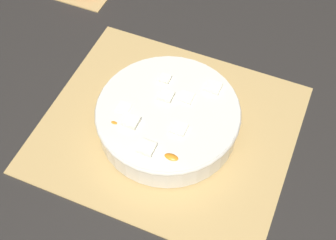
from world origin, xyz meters
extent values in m
plane|color=black|center=(0.00, 0.00, 0.00)|extent=(6.00, 6.00, 0.00)
cube|color=tan|center=(0.00, 0.00, 0.00)|extent=(0.47, 0.41, 0.01)
cube|color=#4C381E|center=(-0.18, 0.00, 0.00)|extent=(0.01, 0.40, 0.00)
cube|color=#4C381E|center=(-0.13, 0.00, 0.00)|extent=(0.01, 0.40, 0.00)
cube|color=#4C381E|center=(-0.08, 0.00, 0.00)|extent=(0.01, 0.40, 0.00)
cube|color=#4C381E|center=(-0.03, 0.00, 0.00)|extent=(0.01, 0.40, 0.00)
cube|color=#4C381E|center=(0.03, 0.00, 0.00)|extent=(0.01, 0.40, 0.00)
cube|color=#4C381E|center=(0.08, 0.00, 0.00)|extent=(0.01, 0.40, 0.00)
cube|color=#4C381E|center=(0.13, 0.00, 0.00)|extent=(0.01, 0.40, 0.00)
cube|color=#4C381E|center=(0.18, 0.00, 0.00)|extent=(0.01, 0.40, 0.00)
cylinder|color=silver|center=(0.00, 0.00, 0.03)|extent=(0.26, 0.26, 0.06)
torus|color=silver|center=(0.00, 0.00, 0.06)|extent=(0.27, 0.27, 0.01)
cylinder|color=#F7EFC6|center=(0.05, -0.03, 0.05)|extent=(0.03, 0.03, 0.01)
cylinder|color=#F7EFC6|center=(0.02, 0.02, 0.03)|extent=(0.03, 0.03, 0.01)
cylinder|color=#F7EFC6|center=(-0.08, 0.04, 0.05)|extent=(0.03, 0.03, 0.01)
cylinder|color=#F7EFC6|center=(-0.01, -0.08, 0.03)|extent=(0.03, 0.03, 0.01)
cylinder|color=#F7EFC6|center=(-0.05, -0.02, 0.05)|extent=(0.03, 0.03, 0.01)
cylinder|color=#F7EFC6|center=(0.00, 0.02, 0.04)|extent=(0.03, 0.03, 0.01)
cylinder|color=#F7EFC6|center=(0.06, -0.09, 0.05)|extent=(0.03, 0.03, 0.01)
cube|color=#EFEACC|center=(-0.04, 0.03, 0.06)|extent=(0.03, 0.03, 0.03)
cube|color=#EFEACC|center=(0.09, 0.01, 0.03)|extent=(0.03, 0.03, 0.03)
cube|color=#EFEACC|center=(0.04, -0.05, 0.03)|extent=(0.03, 0.03, 0.03)
cube|color=#EFEACC|center=(-0.06, 0.07, 0.04)|extent=(0.02, 0.02, 0.02)
cube|color=#EFEACC|center=(0.05, 0.00, 0.03)|extent=(0.02, 0.02, 0.02)
cube|color=#EFEACC|center=(0.05, 0.05, 0.06)|extent=(0.03, 0.03, 0.03)
cube|color=#EFEACC|center=(-0.06, -0.08, 0.06)|extent=(0.03, 0.03, 0.03)
cube|color=#EFEACC|center=(-0.02, -0.04, 0.05)|extent=(0.03, 0.03, 0.03)
cube|color=#EFEACC|center=(0.08, 0.03, 0.05)|extent=(0.03, 0.03, 0.03)
cube|color=#EFEACC|center=(0.00, 0.09, 0.06)|extent=(0.03, 0.03, 0.03)
cube|color=#EFEACC|center=(0.01, -0.02, 0.06)|extent=(0.02, 0.02, 0.02)
cube|color=#EFEACC|center=(0.08, -0.05, 0.05)|extent=(0.03, 0.03, 0.03)
cube|color=#EFEACC|center=(0.10, -0.02, 0.03)|extent=(0.02, 0.02, 0.02)
cube|color=#EFEACC|center=(0.03, -0.06, 0.06)|extent=(0.02, 0.02, 0.02)
ellipsoid|color=orange|center=(-0.01, -0.01, 0.03)|extent=(0.02, 0.01, 0.01)
ellipsoid|color=orange|center=(0.08, 0.07, 0.06)|extent=(0.03, 0.01, 0.01)
ellipsoid|color=#B2231E|center=(-0.07, -0.05, 0.02)|extent=(0.03, 0.01, 0.01)
ellipsoid|color=orange|center=(0.02, -0.09, 0.04)|extent=(0.03, 0.02, 0.01)
ellipsoid|color=#B2231E|center=(-0.08, -0.02, 0.03)|extent=(0.03, 0.02, 0.01)
ellipsoid|color=orange|center=(-0.04, 0.09, 0.06)|extent=(0.03, 0.02, 0.01)
ellipsoid|color=#B2231E|center=(-0.05, -0.08, 0.02)|extent=(0.03, 0.02, 0.02)
ellipsoid|color=orange|center=(-0.01, -0.11, 0.04)|extent=(0.03, 0.02, 0.01)
camera|label=1|loc=(-0.20, 0.47, 0.74)|focal=50.00mm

